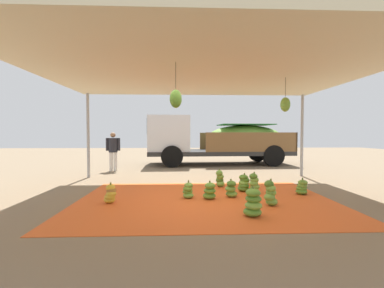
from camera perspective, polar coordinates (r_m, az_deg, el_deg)
The scene contains 15 objects.
ground_plane at distance 9.00m, azimuth 1.17°, elevation -7.52°, with size 40.00×40.00×0.00m, color #7F6B51.
tarp_orange at distance 6.07m, azimuth 2.92°, elevation -12.23°, with size 5.79×4.09×0.01m, color #E05B23.
tent_canopy at distance 5.96m, azimuth 3.13°, elevation 15.63°, with size 8.00×7.00×2.99m.
banana_bunch_0 at distance 7.49m, azimuth 6.18°, elevation -7.67°, with size 0.31×0.30×0.52m.
banana_bunch_1 at distance 5.80m, azimuth 16.91°, elevation -10.43°, with size 0.34×0.36×0.57m.
banana_bunch_2 at distance 7.12m, azimuth 23.07°, elevation -8.80°, with size 0.38×0.39×0.42m.
banana_bunch_3 at distance 6.11m, azimuth 3.91°, elevation -10.37°, with size 0.37×0.40×0.43m.
banana_bunch_4 at distance 6.18m, azimuth -0.88°, elevation -10.28°, with size 0.33×0.35×0.42m.
banana_bunch_5 at distance 7.04m, azimuth 11.35°, elevation -8.51°, with size 0.38×0.38×0.48m.
banana_bunch_6 at distance 6.81m, azimuth 13.52°, elevation -8.57°, with size 0.33×0.34×0.56m.
banana_bunch_7 at distance 6.01m, azimuth -17.54°, elevation -10.52°, with size 0.32×0.33×0.45m.
banana_bunch_8 at distance 5.01m, azimuth 13.30°, elevation -12.58°, with size 0.46×0.46×0.55m.
banana_bunch_9 at distance 6.33m, azimuth 8.62°, elevation -9.87°, with size 0.39×0.39×0.44m.
cargo_truck_main at distance 13.10m, azimuth 5.24°, elevation 1.03°, with size 7.10×2.75×2.40m.
worker_0 at distance 11.09m, azimuth -17.00°, elevation -0.96°, with size 0.58×0.36×1.59m.
Camera 1 is at (-0.53, -5.85, 1.51)m, focal length 24.20 mm.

